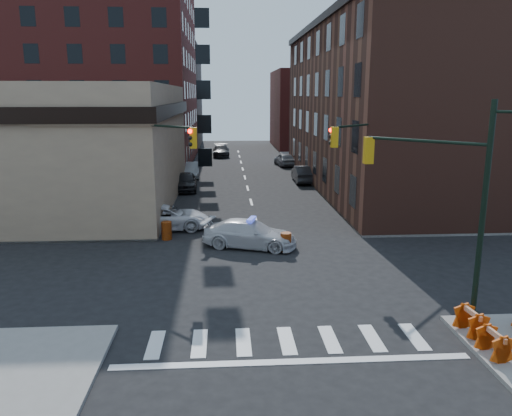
{
  "coord_description": "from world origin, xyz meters",
  "views": [
    {
      "loc": [
        -2.06,
        -22.45,
        8.29
      ],
      "look_at": [
        -0.36,
        4.25,
        2.2
      ],
      "focal_mm": 35.0,
      "sensor_mm": 36.0,
      "label": 1
    }
  ],
  "objects": [
    {
      "name": "barricade_nw_a",
      "position": [
        -9.18,
        8.0,
        0.63
      ],
      "size": [
        1.29,
        0.66,
        0.96
      ],
      "primitive_type": null,
      "rotation": [
        0.0,
        0.0,
        -0.02
      ],
      "color": "red",
      "rests_on": "sidewalk_nw"
    },
    {
      "name": "barricade_se_a",
      "position": [
        6.4,
        -6.97,
        0.6
      ],
      "size": [
        0.7,
        1.24,
        0.89
      ],
      "primitive_type": null,
      "rotation": [
        0.0,
        0.0,
        1.66
      ],
      "color": "#D05D09",
      "rests_on": "sidewalk_se"
    },
    {
      "name": "parked_car_efar",
      "position": [
        5.11,
        36.48,
        0.77
      ],
      "size": [
        2.38,
        4.74,
        1.55
      ],
      "primitive_type": "imported",
      "rotation": [
        0.0,
        0.0,
        3.27
      ],
      "color": "gray",
      "rests_on": "ground"
    },
    {
      "name": "filler_nw",
      "position": [
        -16.0,
        62.0,
        8.0
      ],
      "size": [
        20.0,
        18.0,
        16.0
      ],
      "primitive_type": "cube",
      "color": "brown",
      "rests_on": "ground"
    },
    {
      "name": "tree_ne_near",
      "position": [
        7.5,
        26.0,
        3.49
      ],
      "size": [
        3.0,
        3.0,
        4.85
      ],
      "color": "black",
      "rests_on": "sidewalk_ne"
    },
    {
      "name": "parked_car_wdeep",
      "position": [
        -2.5,
        46.22,
        0.79
      ],
      "size": [
        2.25,
        5.48,
        1.59
      ],
      "primitive_type": "imported",
      "rotation": [
        0.0,
        0.0,
        0.0
      ],
      "color": "black",
      "rests_on": "ground"
    },
    {
      "name": "signal_pole_nw",
      "position": [
        -5.85,
        5.34,
        4.34
      ],
      "size": [
        3.58,
        3.67,
        8.0
      ],
      "rotation": [
        0.0,
        0.0,
        -0.79
      ],
      "color": "black",
      "rests_on": "sidewalk_nw"
    },
    {
      "name": "barrel_bank",
      "position": [
        -5.5,
        5.94,
        0.53
      ],
      "size": [
        0.71,
        0.71,
        1.07
      ],
      "primitive_type": "cylinder",
      "rotation": [
        0.0,
        0.0,
        -0.21
      ],
      "color": "#C13109",
      "rests_on": "ground"
    },
    {
      "name": "pedestrian_a",
      "position": [
        -6.5,
        9.59,
        1.11
      ],
      "size": [
        0.83,
        0.81,
        1.92
      ],
      "primitive_type": "imported",
      "rotation": [
        0.0,
        0.0,
        -0.73
      ],
      "color": "black",
      "rests_on": "sidewalk_nw"
    },
    {
      "name": "filler_ne",
      "position": [
        14.0,
        58.0,
        6.0
      ],
      "size": [
        16.0,
        16.0,
        12.0
      ],
      "primitive_type": "cube",
      "color": "maroon",
      "rests_on": "ground"
    },
    {
      "name": "apartment_block",
      "position": [
        -18.5,
        40.0,
        12.0
      ],
      "size": [
        25.0,
        25.0,
        24.0
      ],
      "primitive_type": "cube",
      "color": "maroon",
      "rests_on": "ground"
    },
    {
      "name": "signal_pole_se",
      "position": [
        6.04,
        -5.52,
        4.61
      ],
      "size": [
        5.4,
        5.27,
        8.0
      ],
      "rotation": [
        0.0,
        0.0,
        2.36
      ],
      "color": "black",
      "rests_on": "sidewalk_se"
    },
    {
      "name": "bank_building",
      "position": [
        -17.0,
        16.5,
        4.5
      ],
      "size": [
        22.0,
        22.0,
        9.0
      ],
      "primitive_type": "cube",
      "color": "#9F8768",
      "rests_on": "ground"
    },
    {
      "name": "sidewalk_nw",
      "position": [
        -23.0,
        32.75,
        0.07
      ],
      "size": [
        34.0,
        54.5,
        0.15
      ],
      "primitive_type": "cube",
      "color": "gray",
      "rests_on": "ground"
    },
    {
      "name": "ground",
      "position": [
        0.0,
        0.0,
        0.0
      ],
      "size": [
        140.0,
        140.0,
        0.0
      ],
      "primitive_type": "plane",
      "color": "black",
      "rests_on": "ground"
    },
    {
      "name": "barrel_road",
      "position": [
        1.18,
        3.16,
        0.53
      ],
      "size": [
        0.73,
        0.73,
        1.06
      ],
      "primitive_type": "cylinder",
      "rotation": [
        0.0,
        0.0,
        -0.28
      ],
      "color": "#DF570A",
      "rests_on": "ground"
    },
    {
      "name": "parked_car_wnear",
      "position": [
        -5.5,
        21.21,
        0.81
      ],
      "size": [
        2.12,
        4.84,
        1.62
      ],
      "primitive_type": "imported",
      "rotation": [
        0.0,
        0.0,
        0.04
      ],
      "color": "black",
      "rests_on": "ground"
    },
    {
      "name": "parked_car_wfar",
      "position": [
        -5.5,
        28.47,
        0.77
      ],
      "size": [
        1.91,
        4.74,
        1.53
      ],
      "primitive_type": "imported",
      "rotation": [
        0.0,
        0.0,
        0.06
      ],
      "color": "#93969B",
      "rests_on": "ground"
    },
    {
      "name": "commercial_row_ne",
      "position": [
        13.0,
        22.5,
        7.0
      ],
      "size": [
        14.0,
        34.0,
        14.0
      ],
      "primitive_type": "cube",
      "color": "#532C21",
      "rests_on": "ground"
    },
    {
      "name": "parked_car_enear",
      "position": [
        5.5,
        24.8,
        0.82
      ],
      "size": [
        1.77,
        5.0,
        1.64
      ],
      "primitive_type": "imported",
      "rotation": [
        0.0,
        0.0,
        3.14
      ],
      "color": "black",
      "rests_on": "ground"
    },
    {
      "name": "pedestrian_c",
      "position": [
        -12.13,
        7.75,
        1.14
      ],
      "size": [
        1.24,
        0.71,
        1.99
      ],
      "primitive_type": "imported",
      "rotation": [
        0.0,
        0.0,
        0.2
      ],
      "color": "#1E212D",
      "rests_on": "sidewalk_nw"
    },
    {
      "name": "pickup",
      "position": [
        -5.8,
        8.26,
        0.76
      ],
      "size": [
        5.65,
        2.94,
        1.52
      ],
      "primitive_type": "imported",
      "rotation": [
        0.0,
        0.0,
        1.65
      ],
      "color": "silver",
      "rests_on": "ground"
    },
    {
      "name": "barricade_se_c",
      "position": [
        6.4,
        -8.5,
        0.58
      ],
      "size": [
        0.67,
        1.19,
        0.86
      ],
      "primitive_type": null,
      "rotation": [
        0.0,
        0.0,
        1.66
      ],
      "color": "red",
      "rests_on": "sidewalk_se"
    },
    {
      "name": "barricade_nw_b",
      "position": [
        -8.5,
        7.37,
        0.57
      ],
      "size": [
        1.18,
        0.67,
        0.85
      ],
      "primitive_type": null,
      "rotation": [
        0.0,
        0.0,
        0.09
      ],
      "color": "#DE500A",
      "rests_on": "sidewalk_nw"
    },
    {
      "name": "signal_pole_ne",
      "position": [
        5.84,
        5.35,
        4.34
      ],
      "size": [
        3.67,
        3.58,
        8.0
      ],
      "rotation": [
        0.0,
        0.0,
        -2.36
      ],
      "color": "black",
      "rests_on": "sidewalk_ne"
    },
    {
      "name": "tree_ne_far",
      "position": [
        7.5,
        34.0,
        3.49
      ],
      "size": [
        3.0,
        3.0,
        4.85
      ],
      "color": "black",
      "rests_on": "sidewalk_ne"
    },
    {
      "name": "sidewalk_ne",
      "position": [
        23.0,
        32.75,
        0.07
      ],
      "size": [
        34.0,
        54.5,
        0.15
      ],
      "primitive_type": "cube",
      "color": "gray",
      "rests_on": "ground"
    },
    {
      "name": "pedestrian_b",
      "position": [
        -9.33,
        6.0,
        1.02
      ],
      "size": [
        0.86,
        0.68,
        1.73
      ],
      "primitive_type": "imported",
      "rotation": [
        0.0,
        0.0,
        0.03
      ],
      "color": "black",
      "rests_on": "sidewalk_nw"
    },
    {
      "name": "police_car",
      "position": [
        -0.72,
        4.15,
        0.76
      ],
      "size": [
        5.62,
        3.59,
        1.52
      ],
      "primitive_type": "imported",
      "rotation": [
        0.0,
        0.0,
        1.27
      ],
      "color": "silver",
      "rests_on": "ground"
    }
  ]
}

